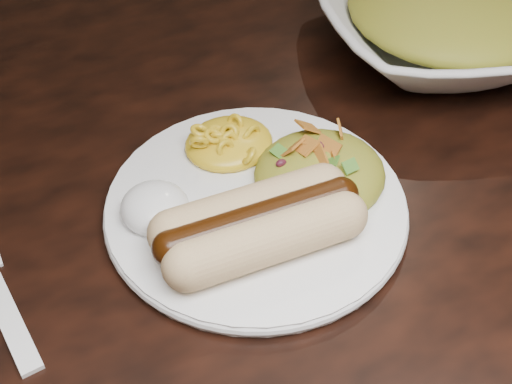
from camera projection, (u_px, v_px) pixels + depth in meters
name	position (u px, v px, depth m)	size (l,w,h in m)	color
table	(213.00, 255.00, 0.64)	(1.60, 0.90, 0.75)	black
plate	(256.00, 207.00, 0.55)	(0.23, 0.23, 0.01)	white
hotdog	(259.00, 224.00, 0.50)	(0.13, 0.07, 0.04)	#E6D188
mac_and_cheese	(229.00, 134.00, 0.58)	(0.07, 0.07, 0.03)	gold
sour_cream	(154.00, 201.00, 0.52)	(0.05, 0.05, 0.03)	white
taco_salad	(321.00, 164.00, 0.55)	(0.10, 0.10, 0.05)	#B47319
fork	(8.00, 317.00, 0.48)	(0.02, 0.12, 0.00)	white
serving_bowl	(450.00, 20.00, 0.69)	(0.26, 0.26, 0.06)	white
bowl_filling	(453.00, 3.00, 0.68)	(0.20, 0.20, 0.05)	#B47319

